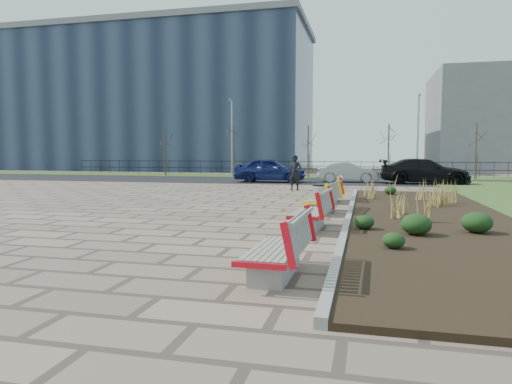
% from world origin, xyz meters
% --- Properties ---
extents(ground, '(120.00, 120.00, 0.00)m').
position_xyz_m(ground, '(0.00, 0.00, 0.00)').
color(ground, '#856B5B').
rests_on(ground, ground).
extents(planting_bed, '(4.50, 18.00, 0.10)m').
position_xyz_m(planting_bed, '(6.25, 5.00, 0.05)').
color(planting_bed, black).
rests_on(planting_bed, ground).
extents(planting_curb, '(0.16, 18.00, 0.15)m').
position_xyz_m(planting_curb, '(3.92, 5.00, 0.07)').
color(planting_curb, gray).
rests_on(planting_curb, ground).
extents(grass_verge_far, '(80.00, 5.00, 0.04)m').
position_xyz_m(grass_verge_far, '(0.00, 28.00, 0.02)').
color(grass_verge_far, '#33511E').
rests_on(grass_verge_far, ground).
extents(road, '(80.00, 7.00, 0.02)m').
position_xyz_m(road, '(0.00, 22.00, 0.01)').
color(road, black).
rests_on(road, ground).
extents(bench_a, '(0.95, 2.12, 1.00)m').
position_xyz_m(bench_a, '(3.00, -1.94, 0.50)').
color(bench_a, red).
rests_on(bench_a, ground).
extents(bench_b, '(1.01, 2.15, 1.00)m').
position_xyz_m(bench_b, '(3.00, 2.68, 0.50)').
color(bench_b, red).
rests_on(bench_b, ground).
extents(bench_c, '(1.14, 2.19, 1.00)m').
position_xyz_m(bench_c, '(3.00, 5.94, 0.50)').
color(bench_c, yellow).
rests_on(bench_c, ground).
extents(bench_d, '(1.12, 2.19, 1.00)m').
position_xyz_m(bench_d, '(3.00, 9.32, 0.50)').
color(bench_d, red).
rests_on(bench_d, ground).
extents(litter_bin, '(0.45, 0.45, 0.94)m').
position_xyz_m(litter_bin, '(2.99, 5.42, 0.47)').
color(litter_bin, '#B2B2B7').
rests_on(litter_bin, ground).
extents(pedestrian, '(0.72, 0.53, 1.83)m').
position_xyz_m(pedestrian, '(0.81, 14.50, 0.92)').
color(pedestrian, black).
rests_on(pedestrian, ground).
extents(car_blue, '(4.75, 2.13, 1.59)m').
position_xyz_m(car_blue, '(-1.71, 20.28, 0.81)').
color(car_blue, '#121C52').
rests_on(car_blue, road).
extents(car_silver, '(4.07, 1.87, 1.29)m').
position_xyz_m(car_silver, '(3.23, 21.51, 0.67)').
color(car_silver, '#9A9CA1').
rests_on(car_silver, road).
extents(car_black, '(5.46, 2.43, 1.56)m').
position_xyz_m(car_black, '(7.92, 20.94, 0.80)').
color(car_black, black).
rests_on(car_black, road).
extents(tree_a, '(1.40, 1.40, 4.00)m').
position_xyz_m(tree_a, '(-12.00, 26.50, 2.04)').
color(tree_a, '#4C3D2D').
rests_on(tree_a, grass_verge_far).
extents(tree_b, '(1.40, 1.40, 4.00)m').
position_xyz_m(tree_b, '(-6.00, 26.50, 2.04)').
color(tree_b, '#4C3D2D').
rests_on(tree_b, grass_verge_far).
extents(tree_c, '(1.40, 1.40, 4.00)m').
position_xyz_m(tree_c, '(0.00, 26.50, 2.04)').
color(tree_c, '#4C3D2D').
rests_on(tree_c, grass_verge_far).
extents(tree_d, '(1.40, 1.40, 4.00)m').
position_xyz_m(tree_d, '(6.00, 26.50, 2.04)').
color(tree_d, '#4C3D2D').
rests_on(tree_d, grass_verge_far).
extents(tree_e, '(1.40, 1.40, 4.00)m').
position_xyz_m(tree_e, '(12.00, 26.50, 2.04)').
color(tree_e, '#4C3D2D').
rests_on(tree_e, grass_verge_far).
extents(lamp_west, '(0.24, 0.60, 6.00)m').
position_xyz_m(lamp_west, '(-6.00, 26.00, 3.04)').
color(lamp_west, gray).
rests_on(lamp_west, grass_verge_far).
extents(lamp_east, '(0.24, 0.60, 6.00)m').
position_xyz_m(lamp_east, '(8.00, 26.00, 3.04)').
color(lamp_east, gray).
rests_on(lamp_east, grass_verge_far).
extents(railing_fence, '(44.00, 0.10, 1.20)m').
position_xyz_m(railing_fence, '(0.00, 29.50, 0.64)').
color(railing_fence, black).
rests_on(railing_fence, grass_verge_far).
extents(building_glass, '(40.00, 14.00, 15.00)m').
position_xyz_m(building_glass, '(-22.00, 40.00, 7.50)').
color(building_glass, '#192338').
rests_on(building_glass, ground).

